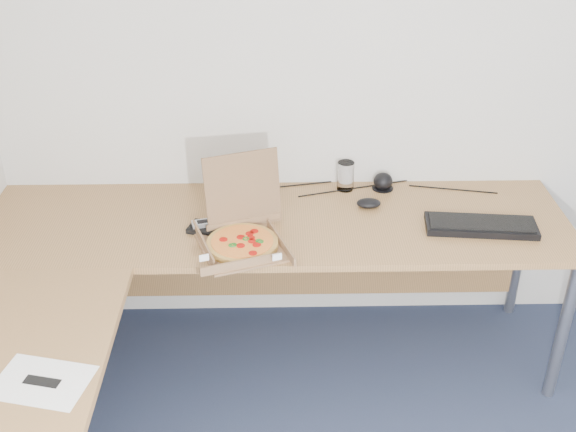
{
  "coord_description": "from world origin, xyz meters",
  "views": [
    {
      "loc": [
        -0.5,
        -1.21,
        2.26
      ],
      "look_at": [
        -0.45,
        1.28,
        0.82
      ],
      "focal_mm": 44.41,
      "sensor_mm": 36.0,
      "label": 1
    }
  ],
  "objects_px": {
    "wallet": "(204,228)",
    "pizza_box": "(242,237)",
    "drinking_glass": "(346,176)",
    "keyboard": "(481,226)",
    "desk": "(190,285)"
  },
  "relations": [
    {
      "from": "wallet",
      "to": "pizza_box",
      "type": "bearing_deg",
      "value": -18.77
    },
    {
      "from": "pizza_box",
      "to": "drinking_glass",
      "type": "height_order",
      "value": "pizza_box"
    },
    {
      "from": "keyboard",
      "to": "wallet",
      "type": "distance_m",
      "value": 1.16
    },
    {
      "from": "wallet",
      "to": "keyboard",
      "type": "bearing_deg",
      "value": 17.3
    },
    {
      "from": "keyboard",
      "to": "pizza_box",
      "type": "bearing_deg",
      "value": -167.59
    },
    {
      "from": "keyboard",
      "to": "wallet",
      "type": "bearing_deg",
      "value": -174.64
    },
    {
      "from": "pizza_box",
      "to": "wallet",
      "type": "height_order",
      "value": "pizza_box"
    },
    {
      "from": "desk",
      "to": "drinking_glass",
      "type": "height_order",
      "value": "drinking_glass"
    },
    {
      "from": "drinking_glass",
      "to": "wallet",
      "type": "xyz_separation_m",
      "value": [
        -0.62,
        -0.35,
        -0.06
      ]
    },
    {
      "from": "drinking_glass",
      "to": "keyboard",
      "type": "bearing_deg",
      "value": -34.52
    },
    {
      "from": "drinking_glass",
      "to": "keyboard",
      "type": "height_order",
      "value": "drinking_glass"
    },
    {
      "from": "desk",
      "to": "drinking_glass",
      "type": "bearing_deg",
      "value": 47.55
    },
    {
      "from": "drinking_glass",
      "to": "wallet",
      "type": "relative_size",
      "value": 1.13
    },
    {
      "from": "desk",
      "to": "wallet",
      "type": "bearing_deg",
      "value": 86.11
    },
    {
      "from": "keyboard",
      "to": "wallet",
      "type": "xyz_separation_m",
      "value": [
        -1.16,
        0.01,
        -0.0
      ]
    }
  ]
}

